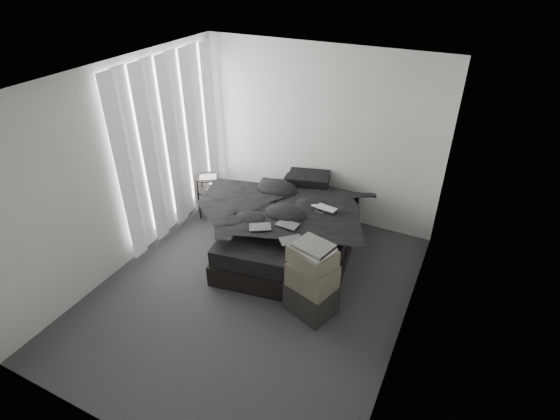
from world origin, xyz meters
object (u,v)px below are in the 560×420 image
at_px(side_stand, 209,196).
at_px(box_lower, 311,298).
at_px(laptop, 322,204).
at_px(bed, 292,241).

xyz_separation_m(side_stand, box_lower, (2.25, -1.27, -0.14)).
distance_m(laptop, box_lower, 1.29).
distance_m(bed, box_lower, 1.22).
height_order(laptop, box_lower, laptop).
bearing_deg(side_stand, laptop, -4.88).
xyz_separation_m(laptop, side_stand, (-1.93, 0.16, -0.45)).
xyz_separation_m(bed, box_lower, (0.70, -0.99, 0.05)).
relative_size(laptop, side_stand, 0.52).
bearing_deg(side_stand, box_lower, -29.38).
height_order(bed, side_stand, side_stand).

